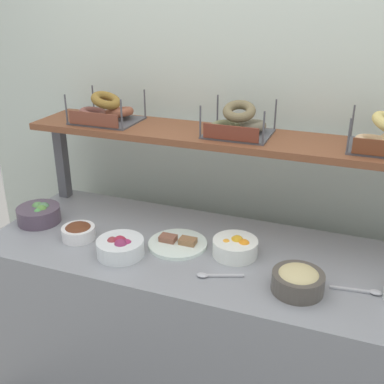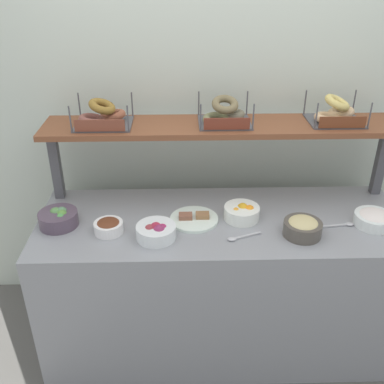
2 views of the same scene
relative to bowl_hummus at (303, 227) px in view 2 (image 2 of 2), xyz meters
The scene contains 18 objects.
ground_plane 0.98m from the bowl_hummus, 157.92° to the left, with size 8.00×8.00×0.00m, color #595651.
back_wall 0.85m from the bowl_hummus, 118.27° to the left, with size 3.13×0.06×2.40m, color beige.
deli_counter 0.62m from the bowl_hummus, 157.92° to the left, with size 1.93×0.70×0.85m, color gray.
shelf_riser_left 1.36m from the bowl_hummus, 161.76° to the left, with size 0.05×0.05×0.40m, color #4C4C51.
shelf_riser_right 0.69m from the bowl_hummus, 38.72° to the left, with size 0.05×0.05×0.40m, color #4C4C51.
upper_shelf 0.68m from the bowl_hummus, 131.77° to the left, with size 1.89×0.32×0.03m, color brown.
bowl_hummus is the anchor object (origin of this frame).
bowl_veggie_mix 1.23m from the bowl_hummus, behind, with size 0.20×0.20×0.09m.
bowl_fruit_salad 0.32m from the bowl_hummus, 149.97° to the left, with size 0.19×0.19×0.09m.
bowl_beet_salad 0.72m from the bowl_hummus, behind, with size 0.19×0.19×0.09m.
bowl_chocolate_spread 0.96m from the bowl_hummus, behind, with size 0.15×0.15×0.07m.
bowl_cream_cheese 0.40m from the bowl_hummus, 12.05° to the left, with size 0.20×0.20×0.07m.
serving_plate_white 0.55m from the bowl_hummus, 164.36° to the left, with size 0.25×0.25×0.04m.
serving_spoon_near_plate 0.24m from the bowl_hummus, 17.91° to the left, with size 0.18×0.04×0.01m.
serving_spoon_by_edge 0.32m from the bowl_hummus, behind, with size 0.17×0.08×0.01m.
bagel_basket_cinnamon_raisin 1.17m from the bowl_hummus, 157.17° to the left, with size 0.30×0.25×0.14m.
bagel_basket_poppy 0.71m from the bowl_hummus, 130.00° to the left, with size 0.28×0.26×0.15m.
bagel_basket_plain 0.66m from the bowl_hummus, 62.04° to the left, with size 0.29×0.25×0.15m.
Camera 2 is at (-0.22, -1.97, 2.09)m, focal length 41.52 mm.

